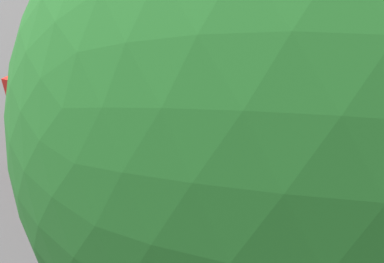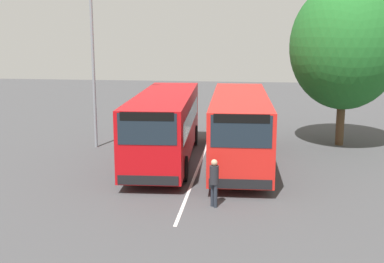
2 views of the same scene
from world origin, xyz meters
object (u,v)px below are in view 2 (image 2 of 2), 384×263
at_px(bus_center_left, 240,126).
at_px(pedestrian, 214,179).
at_px(depot_tree, 345,46).
at_px(street_lamp, 97,58).
at_px(bus_far_left, 165,124).

height_order(bus_center_left, pedestrian, bus_center_left).
xyz_separation_m(bus_center_left, depot_tree, (-4.53, 5.26, 3.56)).
height_order(street_lamp, depot_tree, depot_tree).
xyz_separation_m(bus_far_left, depot_tree, (-4.55, 8.79, 3.56)).
bearing_deg(street_lamp, bus_far_left, -10.29).
xyz_separation_m(street_lamp, depot_tree, (-2.44, 12.74, 0.59)).
relative_size(bus_far_left, depot_tree, 1.24).
distance_m(bus_far_left, bus_center_left, 3.53).
bearing_deg(depot_tree, pedestrian, -28.78).
bearing_deg(pedestrian, depot_tree, 13.53).
xyz_separation_m(bus_center_left, street_lamp, (-2.09, -7.48, 2.97)).
xyz_separation_m(bus_far_left, street_lamp, (-2.11, -3.94, 2.97)).
xyz_separation_m(pedestrian, street_lamp, (-8.25, -6.86, 3.72)).
bearing_deg(bus_center_left, bus_far_left, -92.58).
distance_m(pedestrian, depot_tree, 12.94).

